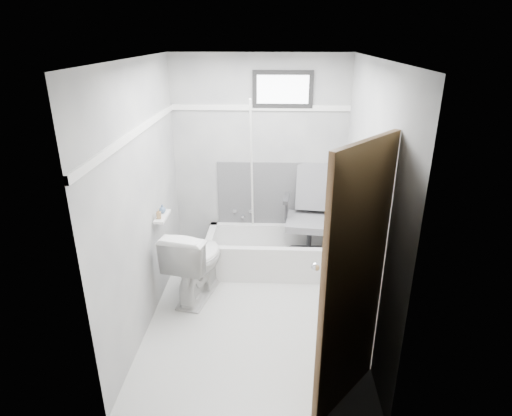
# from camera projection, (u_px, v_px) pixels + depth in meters

# --- Properties ---
(floor) EXTENTS (2.60, 2.60, 0.00)m
(floor) POSITION_uv_depth(u_px,v_px,m) (254.00, 315.00, 4.23)
(floor) COLOR silver
(floor) RESTS_ON ground
(ceiling) EXTENTS (2.60, 2.60, 0.00)m
(ceiling) POSITION_uv_depth(u_px,v_px,m) (254.00, 59.00, 3.32)
(ceiling) COLOR silver
(ceiling) RESTS_ON floor
(wall_back) EXTENTS (2.00, 0.02, 2.40)m
(wall_back) POSITION_uv_depth(u_px,v_px,m) (260.00, 161.00, 4.98)
(wall_back) COLOR gray
(wall_back) RESTS_ON floor
(wall_front) EXTENTS (2.00, 0.02, 2.40)m
(wall_front) POSITION_uv_depth(u_px,v_px,m) (244.00, 281.00, 2.58)
(wall_front) COLOR gray
(wall_front) RESTS_ON floor
(wall_left) EXTENTS (0.02, 2.60, 2.40)m
(wall_left) POSITION_uv_depth(u_px,v_px,m) (143.00, 200.00, 3.82)
(wall_left) COLOR gray
(wall_left) RESTS_ON floor
(wall_right) EXTENTS (0.02, 2.60, 2.40)m
(wall_right) POSITION_uv_depth(u_px,v_px,m) (368.00, 204.00, 3.74)
(wall_right) COLOR gray
(wall_right) RESTS_ON floor
(bathtub) EXTENTS (1.50, 0.70, 0.42)m
(bathtub) POSITION_uv_depth(u_px,v_px,m) (271.00, 252.00, 5.01)
(bathtub) COLOR silver
(bathtub) RESTS_ON floor
(office_chair) EXTENTS (0.69, 0.69, 1.09)m
(office_chair) POSITION_uv_depth(u_px,v_px,m) (310.00, 216.00, 4.85)
(office_chair) COLOR slate
(office_chair) RESTS_ON bathtub
(toilet) EXTENTS (0.62, 0.89, 0.80)m
(toilet) POSITION_uv_depth(u_px,v_px,m) (196.00, 262.00, 4.41)
(toilet) COLOR white
(toilet) RESTS_ON floor
(door) EXTENTS (0.78, 0.78, 2.00)m
(door) POSITION_uv_depth(u_px,v_px,m) (403.00, 311.00, 2.63)
(door) COLOR brown
(door) RESTS_ON floor
(window) EXTENTS (0.66, 0.04, 0.40)m
(window) POSITION_uv_depth(u_px,v_px,m) (283.00, 89.00, 4.65)
(window) COLOR black
(window) RESTS_ON wall_back
(backerboard) EXTENTS (1.50, 0.02, 0.78)m
(backerboard) POSITION_uv_depth(u_px,v_px,m) (280.00, 194.00, 5.11)
(backerboard) COLOR #4C4C4F
(backerboard) RESTS_ON wall_back
(trim_back) EXTENTS (2.00, 0.02, 0.06)m
(trim_back) POSITION_uv_depth(u_px,v_px,m) (260.00, 108.00, 4.73)
(trim_back) COLOR white
(trim_back) RESTS_ON wall_back
(trim_left) EXTENTS (0.02, 2.60, 0.06)m
(trim_left) POSITION_uv_depth(u_px,v_px,m) (137.00, 131.00, 3.59)
(trim_left) COLOR white
(trim_left) RESTS_ON wall_left
(pole) EXTENTS (0.02, 0.57, 1.88)m
(pole) POSITION_uv_depth(u_px,v_px,m) (252.00, 180.00, 4.82)
(pole) COLOR white
(pole) RESTS_ON bathtub
(shelf) EXTENTS (0.10, 0.32, 0.02)m
(shelf) POSITION_uv_depth(u_px,v_px,m) (162.00, 217.00, 4.24)
(shelf) COLOR silver
(shelf) RESTS_ON wall_left
(soap_bottle_a) EXTENTS (0.05, 0.05, 0.09)m
(soap_bottle_a) POSITION_uv_depth(u_px,v_px,m) (159.00, 214.00, 4.14)
(soap_bottle_a) COLOR #9F7A4F
(soap_bottle_a) RESTS_ON shelf
(soap_bottle_b) EXTENTS (0.09, 0.09, 0.09)m
(soap_bottle_b) POSITION_uv_depth(u_px,v_px,m) (162.00, 209.00, 4.27)
(soap_bottle_b) COLOR #496386
(soap_bottle_b) RESTS_ON shelf
(faucet) EXTENTS (0.26, 0.10, 0.16)m
(faucet) POSITION_uv_depth(u_px,v_px,m) (243.00, 213.00, 5.21)
(faucet) COLOR silver
(faucet) RESTS_ON wall_back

